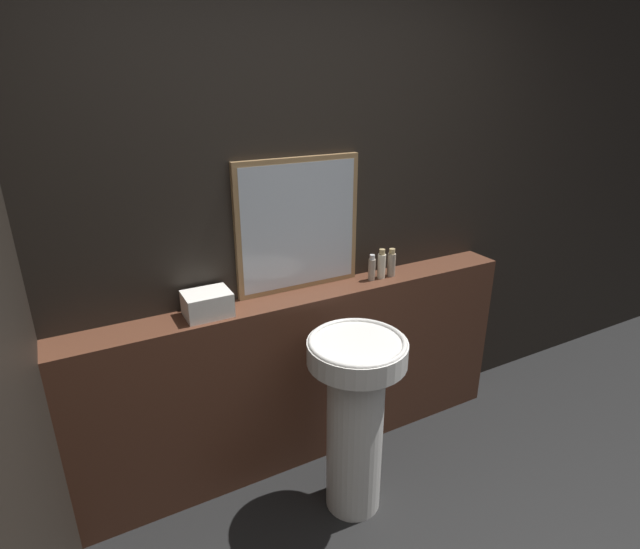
{
  "coord_description": "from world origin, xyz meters",
  "views": [
    {
      "loc": [
        -1.03,
        -0.49,
        1.98
      ],
      "look_at": [
        0.02,
        1.45,
        1.1
      ],
      "focal_mm": 28.0,
      "sensor_mm": 36.0,
      "label": 1
    }
  ],
  "objects_px": {
    "mirror": "(299,226)",
    "lotion_bottle": "(391,263)",
    "towel_stack": "(207,304)",
    "conditioner_bottle": "(382,265)",
    "shampoo_bottle": "(372,268)",
    "pedestal_sink": "(355,411)"
  },
  "relations": [
    {
      "from": "mirror",
      "to": "lotion_bottle",
      "type": "height_order",
      "value": "mirror"
    },
    {
      "from": "mirror",
      "to": "towel_stack",
      "type": "relative_size",
      "value": 3.2
    },
    {
      "from": "conditioner_bottle",
      "to": "lotion_bottle",
      "type": "xyz_separation_m",
      "value": [
        0.07,
        -0.0,
        -0.0
      ]
    },
    {
      "from": "shampoo_bottle",
      "to": "towel_stack",
      "type": "bearing_deg",
      "value": 180.0
    },
    {
      "from": "mirror",
      "to": "lotion_bottle",
      "type": "bearing_deg",
      "value": -9.46
    },
    {
      "from": "conditioner_bottle",
      "to": "lotion_bottle",
      "type": "distance_m",
      "value": 0.07
    },
    {
      "from": "mirror",
      "to": "shampoo_bottle",
      "type": "distance_m",
      "value": 0.48
    },
    {
      "from": "mirror",
      "to": "shampoo_bottle",
      "type": "relative_size",
      "value": 4.68
    },
    {
      "from": "towel_stack",
      "to": "conditioner_bottle",
      "type": "xyz_separation_m",
      "value": [
        0.95,
        0.0,
        0.02
      ]
    },
    {
      "from": "conditioner_bottle",
      "to": "lotion_bottle",
      "type": "height_order",
      "value": "conditioner_bottle"
    },
    {
      "from": "towel_stack",
      "to": "lotion_bottle",
      "type": "relative_size",
      "value": 1.34
    },
    {
      "from": "pedestal_sink",
      "to": "towel_stack",
      "type": "xyz_separation_m",
      "value": [
        -0.52,
        0.45,
        0.48
      ]
    },
    {
      "from": "mirror",
      "to": "towel_stack",
      "type": "xyz_separation_m",
      "value": [
        -0.51,
        -0.09,
        -0.28
      ]
    },
    {
      "from": "pedestal_sink",
      "to": "shampoo_bottle",
      "type": "xyz_separation_m",
      "value": [
        0.37,
        0.45,
        0.49
      ]
    },
    {
      "from": "pedestal_sink",
      "to": "towel_stack",
      "type": "relative_size",
      "value": 4.43
    },
    {
      "from": "conditioner_bottle",
      "to": "pedestal_sink",
      "type": "bearing_deg",
      "value": -133.89
    },
    {
      "from": "towel_stack",
      "to": "shampoo_bottle",
      "type": "bearing_deg",
      "value": 0.0
    },
    {
      "from": "mirror",
      "to": "shampoo_bottle",
      "type": "xyz_separation_m",
      "value": [
        0.39,
        -0.09,
        -0.27
      ]
    },
    {
      "from": "shampoo_bottle",
      "to": "mirror",
      "type": "bearing_deg",
      "value": 167.52
    },
    {
      "from": "shampoo_bottle",
      "to": "conditioner_bottle",
      "type": "relative_size",
      "value": 0.87
    },
    {
      "from": "conditioner_bottle",
      "to": "lotion_bottle",
      "type": "relative_size",
      "value": 1.05
    },
    {
      "from": "pedestal_sink",
      "to": "shampoo_bottle",
      "type": "distance_m",
      "value": 0.76
    }
  ]
}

